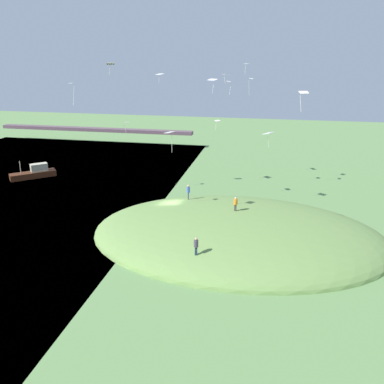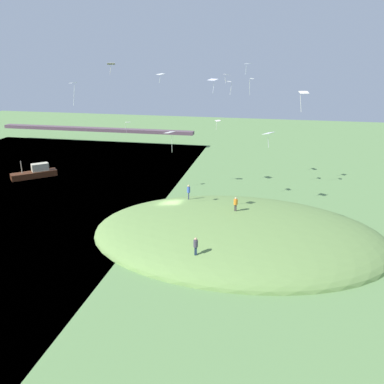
{
  "view_description": "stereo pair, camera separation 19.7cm",
  "coord_description": "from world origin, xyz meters",
  "px_view_note": "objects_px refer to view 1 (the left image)",
  "views": [
    {
      "loc": [
        11.58,
        -44.45,
        19.04
      ],
      "look_at": [
        3.82,
        -5.84,
        5.47
      ],
      "focal_mm": 38.19,
      "sensor_mm": 36.0,
      "label": 1
    },
    {
      "loc": [
        11.78,
        -44.41,
        19.04
      ],
      "look_at": [
        3.82,
        -5.84,
        5.47
      ],
      "focal_mm": 38.19,
      "sensor_mm": 36.0,
      "label": 2
    }
  ],
  "objects_px": {
    "kite_3": "(303,94)",
    "kite_2": "(229,82)",
    "kite_7": "(268,133)",
    "kite_10": "(213,80)",
    "boat_on_lake": "(35,173)",
    "kite_5": "(170,133)",
    "person_watching_kites": "(188,190)",
    "kite_12": "(127,123)",
    "kite_6": "(73,86)",
    "kite_0": "(217,121)",
    "kite_4": "(160,74)",
    "person_on_hilltop": "(196,244)",
    "kite_1": "(110,64)",
    "kite_11": "(247,64)",
    "kite_9": "(226,75)",
    "person_near_shore": "(236,202)",
    "kite_8": "(251,80)"
  },
  "relations": [
    {
      "from": "person_on_hilltop",
      "to": "kite_7",
      "type": "distance_m",
      "value": 12.74
    },
    {
      "from": "kite_10",
      "to": "kite_8",
      "type": "bearing_deg",
      "value": 66.96
    },
    {
      "from": "kite_3",
      "to": "kite_9",
      "type": "bearing_deg",
      "value": 115.62
    },
    {
      "from": "kite_5",
      "to": "kite_7",
      "type": "bearing_deg",
      "value": 1.5
    },
    {
      "from": "kite_1",
      "to": "kite_12",
      "type": "height_order",
      "value": "kite_1"
    },
    {
      "from": "person_near_shore",
      "to": "kite_11",
      "type": "bearing_deg",
      "value": -87.92
    },
    {
      "from": "person_watching_kites",
      "to": "kite_12",
      "type": "distance_m",
      "value": 13.05
    },
    {
      "from": "kite_3",
      "to": "kite_4",
      "type": "xyz_separation_m",
      "value": [
        -17.37,
        13.11,
        0.89
      ]
    },
    {
      "from": "boat_on_lake",
      "to": "kite_4",
      "type": "relative_size",
      "value": 4.64
    },
    {
      "from": "kite_3",
      "to": "kite_9",
      "type": "xyz_separation_m",
      "value": [
        -9.53,
        19.86,
        0.56
      ]
    },
    {
      "from": "person_on_hilltop",
      "to": "kite_2",
      "type": "height_order",
      "value": "kite_2"
    },
    {
      "from": "kite_4",
      "to": "kite_10",
      "type": "xyz_separation_m",
      "value": [
        7.93,
        -6.83,
        -0.2
      ]
    },
    {
      "from": "kite_0",
      "to": "kite_6",
      "type": "xyz_separation_m",
      "value": [
        -11.83,
        -14.27,
        5.21
      ]
    },
    {
      "from": "kite_2",
      "to": "kite_10",
      "type": "relative_size",
      "value": 1.12
    },
    {
      "from": "kite_7",
      "to": "kite_12",
      "type": "relative_size",
      "value": 1.06
    },
    {
      "from": "boat_on_lake",
      "to": "kite_5",
      "type": "height_order",
      "value": "kite_5"
    },
    {
      "from": "kite_2",
      "to": "kite_5",
      "type": "bearing_deg",
      "value": -104.84
    },
    {
      "from": "kite_0",
      "to": "kite_5",
      "type": "distance_m",
      "value": 12.06
    },
    {
      "from": "boat_on_lake",
      "to": "kite_2",
      "type": "xyz_separation_m",
      "value": [
        30.84,
        -1.58,
        14.5
      ]
    },
    {
      "from": "person_on_hilltop",
      "to": "kite_9",
      "type": "height_order",
      "value": "kite_9"
    },
    {
      "from": "kite_6",
      "to": "kite_12",
      "type": "height_order",
      "value": "kite_6"
    },
    {
      "from": "kite_1",
      "to": "kite_5",
      "type": "bearing_deg",
      "value": -46.71
    },
    {
      "from": "person_on_hilltop",
      "to": "kite_0",
      "type": "xyz_separation_m",
      "value": [
        -0.86,
        18.54,
        8.04
      ]
    },
    {
      "from": "kite_1",
      "to": "person_watching_kites",
      "type": "bearing_deg",
      "value": -22.74
    },
    {
      "from": "kite_9",
      "to": "kite_12",
      "type": "height_order",
      "value": "kite_9"
    },
    {
      "from": "kite_0",
      "to": "kite_9",
      "type": "relative_size",
      "value": 0.86
    },
    {
      "from": "person_near_shore",
      "to": "kite_12",
      "type": "xyz_separation_m",
      "value": [
        -15.63,
        9.71,
        6.54
      ]
    },
    {
      "from": "kite_2",
      "to": "kite_4",
      "type": "relative_size",
      "value": 1.3
    },
    {
      "from": "kite_1",
      "to": "kite_9",
      "type": "distance_m",
      "value": 16.51
    },
    {
      "from": "kite_1",
      "to": "kite_11",
      "type": "xyz_separation_m",
      "value": [
        16.62,
        5.79,
        -0.06
      ]
    },
    {
      "from": "person_watching_kites",
      "to": "kite_5",
      "type": "bearing_deg",
      "value": 166.9
    },
    {
      "from": "person_on_hilltop",
      "to": "kite_9",
      "type": "bearing_deg",
      "value": -94.33
    },
    {
      "from": "kite_6",
      "to": "boat_on_lake",
      "type": "bearing_deg",
      "value": 132.74
    },
    {
      "from": "kite_1",
      "to": "kite_11",
      "type": "bearing_deg",
      "value": 19.19
    },
    {
      "from": "person_on_hilltop",
      "to": "kite_3",
      "type": "relative_size",
      "value": 0.91
    },
    {
      "from": "kite_6",
      "to": "person_on_hilltop",
      "type": "bearing_deg",
      "value": -18.63
    },
    {
      "from": "kite_3",
      "to": "kite_2",
      "type": "bearing_deg",
      "value": 120.02
    },
    {
      "from": "kite_6",
      "to": "kite_10",
      "type": "relative_size",
      "value": 1.36
    },
    {
      "from": "kite_0",
      "to": "kite_6",
      "type": "relative_size",
      "value": 0.55
    },
    {
      "from": "person_near_shore",
      "to": "kite_8",
      "type": "xyz_separation_m",
      "value": [
        0.29,
        13.0,
        12.05
      ]
    },
    {
      "from": "kite_2",
      "to": "kite_11",
      "type": "bearing_deg",
      "value": 32.71
    },
    {
      "from": "kite_6",
      "to": "kite_12",
      "type": "distance_m",
      "value": 15.93
    },
    {
      "from": "person_near_shore",
      "to": "kite_6",
      "type": "relative_size",
      "value": 0.73
    },
    {
      "from": "person_watching_kites",
      "to": "kite_3",
      "type": "xyz_separation_m",
      "value": [
        12.15,
        -5.95,
        12.2
      ]
    },
    {
      "from": "kite_6",
      "to": "kite_9",
      "type": "xyz_separation_m",
      "value": [
        11.8,
        22.99,
        -0.07
      ]
    },
    {
      "from": "person_watching_kites",
      "to": "kite_12",
      "type": "xyz_separation_m",
      "value": [
        -9.52,
        5.7,
        6.87
      ]
    },
    {
      "from": "boat_on_lake",
      "to": "person_watching_kites",
      "type": "height_order",
      "value": "person_watching_kites"
    },
    {
      "from": "person_watching_kites",
      "to": "kite_4",
      "type": "relative_size",
      "value": 1.36
    },
    {
      "from": "kite_7",
      "to": "kite_10",
      "type": "relative_size",
      "value": 0.95
    },
    {
      "from": "kite_1",
      "to": "kite_7",
      "type": "bearing_deg",
      "value": -28.14
    }
  ]
}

